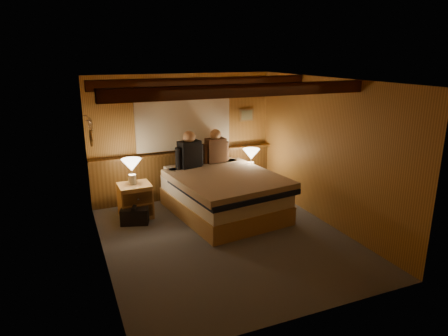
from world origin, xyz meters
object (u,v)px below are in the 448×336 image
person_right (216,149)px  duffel_bag (135,216)px  bed (224,193)px  lamp_right (251,155)px  nightstand_right (250,183)px  lamp_left (132,167)px  nightstand_left (135,201)px  person_left (189,152)px

person_right → duffel_bag: bearing=-163.6°
bed → duffel_bag: bearing=165.5°
bed → duffel_bag: bed is taller
lamp_right → nightstand_right: bearing=67.0°
lamp_left → lamp_right: bearing=1.8°
lamp_right → duffel_bag: lamp_right is taller
lamp_right → person_right: 0.70m
nightstand_left → nightstand_right: size_ratio=1.07×
lamp_right → person_right: bearing=158.6°
bed → duffel_bag: size_ratio=4.58×
lamp_right → lamp_left: bearing=-178.2°
nightstand_right → person_right: 1.00m
bed → lamp_left: 1.66m
bed → nightstand_right: bearing=29.0°
nightstand_left → nightstand_right: (2.31, 0.15, -0.02)m
nightstand_right → lamp_left: lamp_left is taller
person_right → bed: bearing=-105.9°
person_left → person_right: (0.58, 0.15, -0.02)m
person_left → duffel_bag: 1.52m
lamp_right → person_right: (-0.64, 0.25, 0.14)m
lamp_right → duffel_bag: (-2.36, -0.39, -0.72)m
bed → person_left: bearing=113.0°
bed → person_left: 1.01m
lamp_left → lamp_right: lamp_left is taller
nightstand_right → duffel_bag: bearing=-174.0°
lamp_left → lamp_right: (2.31, 0.07, -0.05)m
lamp_left → person_left: size_ratio=0.62×
bed → person_right: size_ratio=3.48×
bed → lamp_right: size_ratio=5.46×
person_left → person_right: bearing=0.4°
nightstand_right → lamp_right: lamp_right is taller
bed → duffel_bag: (-1.55, 0.19, -0.24)m
lamp_right → person_left: size_ratio=0.60×
person_right → nightstand_left: bearing=-171.6°
nightstand_left → lamp_right: (2.29, 0.11, 0.56)m
nightstand_right → lamp_left: size_ratio=1.26×
person_left → nightstand_right: bearing=-17.0°
person_left → duffel_bag: person_left is taller
duffel_bag → person_left: bearing=40.7°
lamp_left → person_right: bearing=11.0°
nightstand_right → lamp_right: bearing=-117.3°
nightstand_right → person_right: person_right is taller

